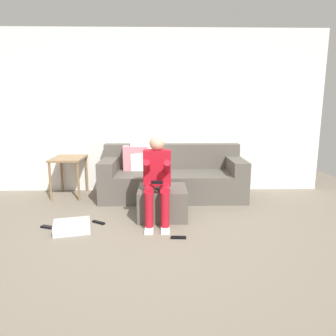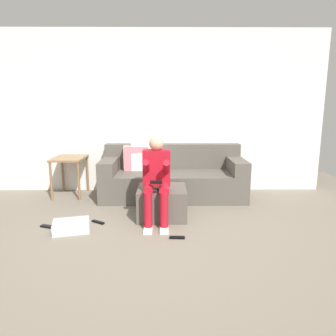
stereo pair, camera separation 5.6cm
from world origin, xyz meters
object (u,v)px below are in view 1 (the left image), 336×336
Objects in this scene: couch_sectional at (171,177)px; remote_by_storage_bin at (99,222)px; storage_bin at (72,227)px; person_seated at (157,176)px; remote_near_ottoman at (179,237)px; remote_under_side_table at (48,227)px; side_table at (69,163)px; ottoman at (162,202)px.

couch_sectional is 11.92× the size of remote_by_storage_bin.
couch_sectional is 1.85m from storage_bin.
remote_near_ottoman is at bearing -65.65° from person_seated.
storage_bin is 2.20× the size of remote_under_side_table.
side_table reaches higher than storage_bin.
person_seated is 5.77× the size of remote_by_storage_bin.
ottoman is 3.36× the size of remote_by_storage_bin.
remote_near_ottoman and remote_by_storage_bin have the same top height.
person_seated reaches higher than remote_under_side_table.
couch_sectional is 5.43× the size of storage_bin.
couch_sectional is 1.62m from side_table.
storage_bin is at bearing -155.35° from ottoman.
remote_under_side_table is at bearing -171.58° from person_seated.
remote_under_side_table is (-1.29, -0.19, -0.57)m from person_seated.
person_seated is at bearing 28.53° from remote_under_side_table.
couch_sectional reaches higher than side_table.
storage_bin is 1.60m from side_table.
ottoman is 0.43m from person_seated.
person_seated reaches higher than remote_near_ottoman.
person_seated is 2.63× the size of storage_bin.
person_seated reaches higher than couch_sectional.
couch_sectional is 1.51m from remote_by_storage_bin.
person_seated is at bearing 38.02° from remote_by_storage_bin.
couch_sectional is at bearing 81.36° from ottoman.
couch_sectional reaches higher than storage_bin.
couch_sectional reaches higher than remote_near_ottoman.
person_seated is at bearing -100.51° from couch_sectional.
person_seated reaches higher than ottoman.
ottoman is at bearing 70.08° from person_seated.
remote_by_storage_bin is at bearing -60.81° from side_table.
person_seated reaches higher than storage_bin.
couch_sectional reaches higher than remote_under_side_table.
storage_bin is (-0.98, -0.30, -0.52)m from person_seated.
person_seated reaches higher than side_table.
couch_sectional reaches higher than remote_by_storage_bin.
remote_by_storage_bin is (-0.72, -0.05, -0.57)m from person_seated.
remote_by_storage_bin is (-0.96, 0.47, 0.00)m from remote_near_ottoman.
couch_sectional is 3.55× the size of ottoman.
remote_under_side_table is at bearing -164.81° from ottoman.
remote_near_ottoman is at bearing -45.83° from side_table.
person_seated is at bearing -39.75° from side_table.
ottoman is at bearing 24.65° from storage_bin.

